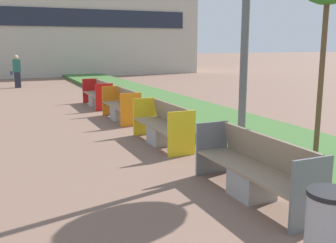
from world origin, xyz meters
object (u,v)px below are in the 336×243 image
at_px(bench_yellow_frame, 163,128).
at_px(bench_grey_frame, 254,173).
at_px(bench_orange_frame, 122,108).
at_px(bench_red_frame, 98,96).
at_px(litter_bin, 328,234).
at_px(pedestrian_walking, 17,71).

bearing_deg(bench_yellow_frame, bench_grey_frame, -89.95).
relative_size(bench_yellow_frame, bench_orange_frame, 1.09).
bearing_deg(bench_orange_frame, bench_grey_frame, -89.96).
height_order(bench_grey_frame, bench_yellow_frame, same).
relative_size(bench_red_frame, litter_bin, 2.45).
bearing_deg(bench_yellow_frame, bench_orange_frame, 90.04).
height_order(bench_yellow_frame, pedestrian_walking, pedestrian_walking).
bearing_deg(bench_orange_frame, bench_red_frame, 89.96).
bearing_deg(litter_bin, pedestrian_walking, 95.27).
xyz_separation_m(bench_red_frame, pedestrian_walking, (-2.38, 7.90, 0.50)).
bearing_deg(bench_grey_frame, bench_yellow_frame, 90.05).
relative_size(bench_grey_frame, bench_orange_frame, 1.21).
bearing_deg(bench_grey_frame, pedestrian_walking, 97.72).
xyz_separation_m(bench_orange_frame, litter_bin, (-0.57, -8.70, 0.08)).
bearing_deg(litter_bin, bench_red_frame, 87.19).
xyz_separation_m(bench_yellow_frame, bench_orange_frame, (-0.00, 3.18, -0.01)).
relative_size(bench_grey_frame, pedestrian_walking, 1.43).
bearing_deg(bench_red_frame, litter_bin, -92.81).
distance_m(bench_yellow_frame, pedestrian_walking, 14.26).
bearing_deg(bench_yellow_frame, litter_bin, -95.92).
distance_m(bench_grey_frame, bench_yellow_frame, 3.51).
relative_size(bench_grey_frame, bench_red_frame, 1.12).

